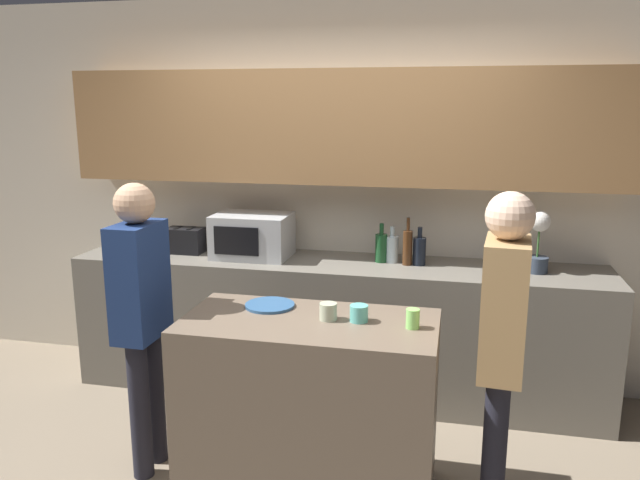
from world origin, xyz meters
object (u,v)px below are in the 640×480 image
Objects in this scene: bottle_1 at (392,249)px; cup_1 at (328,312)px; microwave at (252,236)px; plate_on_island at (270,305)px; potted_plant at (538,242)px; bottle_2 at (408,247)px; cup_0 at (359,313)px; bottle_0 at (381,247)px; toaster at (185,240)px; person_left at (502,337)px; person_center at (141,306)px; cup_2 at (413,319)px; bottle_3 at (419,250)px.

bottle_1 reaches higher than cup_1.
microwave reaches higher than plate_on_island.
bottle_2 is at bearing 179.64° from potted_plant.
plate_on_island is at bearing -115.25° from bottle_1.
bottle_2 is 1.18m from cup_0.
bottle_0 is 2.94× the size of cup_0.
plate_on_island is at bearing -47.65° from toaster.
person_left is at bearing -9.69° from cup_0.
cup_0 is (-0.03, -1.22, -0.04)m from bottle_1.
person_center is at bearing 92.13° from person_left.
person_center is at bearing -132.01° from bottle_0.
bottle_0 is 0.07m from bottle_1.
potted_plant is at bearing 60.18° from cup_2.
person_left is (0.46, -1.30, -0.07)m from bottle_3.
bottle_0 is at bearing 67.60° from plate_on_island.
plate_on_island is 1.18m from person_left.
bottle_0 is at bearing 103.82° from cup_2.
person_center is at bearing 179.50° from cup_2.
microwave is 2.13× the size of bottle_1.
bottle_0 reaches higher than cup_1.
potted_plant is 1.51m from cup_0.
microwave is 0.51m from toaster.
bottle_1 is at bearing 64.75° from plate_on_island.
microwave is 5.51× the size of cup_2.
bottle_3 is at bearing -11.03° from bottle_1.
cup_2 reaches higher than cup_1.
bottle_0 is at bearing 138.72° from person_center.
person_center is (-1.82, 0.09, -0.02)m from person_left.
plate_on_island is (-1.44, -1.05, -0.18)m from potted_plant.
bottle_2 reaches higher than cup_0.
toaster is 1.02× the size of bottle_3.
bottle_3 is 2.85× the size of cup_0.
bottle_2 is at bearing 0.19° from toaster.
person_center is at bearing -137.21° from bottle_2.
bottle_3 is (0.08, 0.02, -0.02)m from bottle_2.
person_left is at bearing -70.70° from bottle_3.
bottle_2 is (1.58, 0.01, 0.03)m from toaster.
cup_0 is at bearing -129.22° from potted_plant.
cup_1 is 1.00m from person_center.
cup_2 is at bearing -44.99° from microwave.
cup_1 is (-1.10, -1.18, -0.15)m from potted_plant.
cup_2 is at bearing 83.96° from person_left.
bottle_0 is 1.21m from cup_0.
bottle_1 is (1.47, 0.06, 0.00)m from toaster.
bottle_2 is (1.07, 0.01, -0.03)m from microwave.
potted_plant is at bearing -7.50° from person_left.
person_left is (2.11, -1.28, -0.06)m from toaster.
cup_2 is at bearing -79.38° from bottle_1.
cup_2 is (0.76, -0.16, 0.04)m from plate_on_island.
potted_plant is 1.49× the size of bottle_0.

